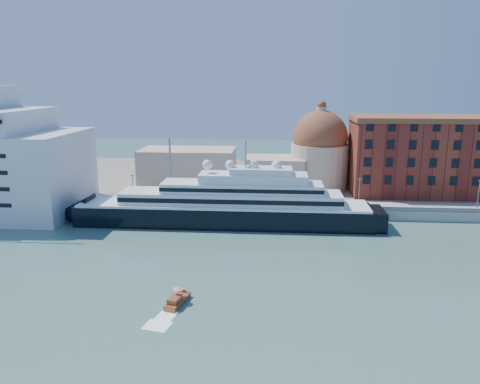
{
  "coord_description": "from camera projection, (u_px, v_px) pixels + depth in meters",
  "views": [
    {
      "loc": [
        8.21,
        -89.06,
        35.09
      ],
      "look_at": [
        -0.04,
        18.0,
        9.64
      ],
      "focal_mm": 35.0,
      "sensor_mm": 36.0,
      "label": 1
    }
  ],
  "objects": [
    {
      "name": "superyacht",
      "position": [
        214.0,
        208.0,
        116.96
      ],
      "size": [
        82.66,
        11.46,
        24.7
      ],
      "color": "black",
      "rests_on": "ground"
    },
    {
      "name": "quay_fence",
      "position": [
        244.0,
        206.0,
        123.02
      ],
      "size": [
        180.0,
        0.1,
        1.2
      ],
      "primitive_type": "cube",
      "color": "slate",
      "rests_on": "quay"
    },
    {
      "name": "water_taxi",
      "position": [
        177.0,
        300.0,
        75.34
      ],
      "size": [
        3.38,
        6.53,
        2.96
      ],
      "rotation": [
        0.0,
        0.0,
        -0.22
      ],
      "color": "maroon",
      "rests_on": "ground"
    },
    {
      "name": "church",
      "position": [
        270.0,
        160.0,
        148.11
      ],
      "size": [
        66.0,
        18.0,
        25.5
      ],
      "color": "beige",
      "rests_on": "land"
    },
    {
      "name": "service_barge",
      "position": [
        41.0,
        217.0,
        121.12
      ],
      "size": [
        11.5,
        4.54,
        2.53
      ],
      "rotation": [
        0.0,
        0.0,
        -0.07
      ],
      "color": "white",
      "rests_on": "ground"
    },
    {
      "name": "lamp_posts",
      "position": [
        197.0,
        178.0,
        125.1
      ],
      "size": [
        120.8,
        2.4,
        18.0
      ],
      "color": "slate",
      "rests_on": "quay"
    },
    {
      "name": "ground",
      "position": [
        233.0,
        258.0,
        95.11
      ],
      "size": [
        400.0,
        400.0,
        0.0
      ],
      "primitive_type": "plane",
      "color": "#355B55",
      "rests_on": "ground"
    },
    {
      "name": "land",
      "position": [
        252.0,
        179.0,
        167.65
      ],
      "size": [
        260.0,
        72.0,
        2.0
      ],
      "primitive_type": "cube",
      "color": "slate",
      "rests_on": "ground"
    },
    {
      "name": "quay",
      "position": [
        245.0,
        208.0,
        127.81
      ],
      "size": [
        180.0,
        10.0,
        2.5
      ],
      "primitive_type": "cube",
      "color": "gray",
      "rests_on": "ground"
    },
    {
      "name": "warehouse",
      "position": [
        424.0,
        155.0,
        138.49
      ],
      "size": [
        43.0,
        19.0,
        23.25
      ],
      "color": "maroon",
      "rests_on": "land"
    }
  ]
}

